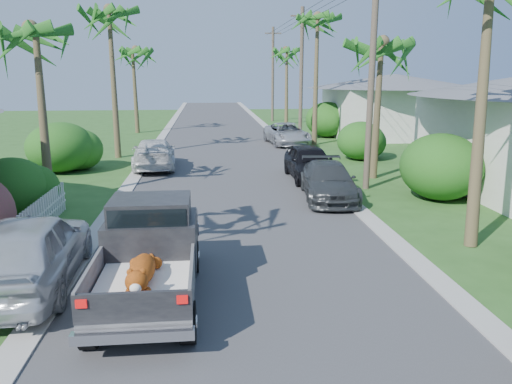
{
  "coord_description": "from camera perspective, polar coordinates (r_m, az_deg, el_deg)",
  "views": [
    {
      "loc": [
        -0.94,
        -6.69,
        4.69
      ],
      "look_at": [
        0.41,
        6.98,
        1.4
      ],
      "focal_mm": 35.0,
      "sensor_mm": 36.0,
      "label": 1
    }
  ],
  "objects": [
    {
      "name": "road",
      "position": [
        32.05,
        -3.89,
        5.03
      ],
      "size": [
        8.0,
        100.0,
        0.02
      ],
      "primitive_type": "cube",
      "color": "#38383A",
      "rests_on": "ground"
    },
    {
      "name": "curb_left",
      "position": [
        32.21,
        -11.59,
        4.87
      ],
      "size": [
        0.6,
        100.0,
        0.06
      ],
      "primitive_type": "cube",
      "color": "#A5A39E",
      "rests_on": "ground"
    },
    {
      "name": "curb_right",
      "position": [
        32.46,
        3.75,
        5.18
      ],
      "size": [
        0.6,
        100.0,
        0.06
      ],
      "primitive_type": "cube",
      "color": "#A5A39E",
      "rests_on": "ground"
    },
    {
      "name": "pickup_truck",
      "position": [
        11.04,
        -11.92,
        -6.3
      ],
      "size": [
        1.98,
        5.12,
        2.06
      ],
      "color": "black",
      "rests_on": "ground"
    },
    {
      "name": "parked_car_rm",
      "position": [
        19.1,
        8.26,
        1.19
      ],
      "size": [
        2.3,
        4.8,
        1.35
      ],
      "primitive_type": "imported",
      "rotation": [
        0.0,
        0.0,
        -0.09
      ],
      "color": "#343739",
      "rests_on": "ground"
    },
    {
      "name": "parked_car_rf",
      "position": [
        22.5,
        6.12,
        3.35
      ],
      "size": [
        1.87,
        4.54,
        1.54
      ],
      "primitive_type": "imported",
      "rotation": [
        0.0,
        0.0,
        0.01
      ],
      "color": "black",
      "rests_on": "ground"
    },
    {
      "name": "parked_car_rd",
      "position": [
        33.57,
        3.56,
        6.62
      ],
      "size": [
        2.82,
        5.31,
        1.42
      ],
      "primitive_type": "imported",
      "rotation": [
        0.0,
        0.0,
        0.09
      ],
      "color": "#B8BAC0",
      "rests_on": "ground"
    },
    {
      "name": "parked_car_ln",
      "position": [
        12.16,
        -24.5,
        -6.16
      ],
      "size": [
        2.26,
        5.13,
        1.72
      ],
      "primitive_type": "imported",
      "rotation": [
        0.0,
        0.0,
        3.19
      ],
      "color": "silver",
      "rests_on": "ground"
    },
    {
      "name": "parked_car_lf",
      "position": [
        25.56,
        -11.56,
        4.28
      ],
      "size": [
        2.41,
        5.18,
        1.46
      ],
      "primitive_type": "imported",
      "rotation": [
        0.0,
        0.0,
        3.21
      ],
      "color": "silver",
      "rests_on": "ground"
    },
    {
      "name": "palm_l_b",
      "position": [
        19.64,
        -24.02,
        16.61
      ],
      "size": [
        4.4,
        4.4,
        7.4
      ],
      "color": "brown",
      "rests_on": "ground"
    },
    {
      "name": "palm_l_c",
      "position": [
        29.31,
        -16.47,
        19.25
      ],
      "size": [
        4.4,
        4.4,
        9.2
      ],
      "color": "brown",
      "rests_on": "ground"
    },
    {
      "name": "palm_l_d",
      "position": [
        41.11,
        -13.9,
        15.52
      ],
      "size": [
        4.4,
        4.4,
        7.7
      ],
      "color": "brown",
      "rests_on": "ground"
    },
    {
      "name": "palm_r_b",
      "position": [
        23.0,
        14.1,
        16.22
      ],
      "size": [
        4.4,
        4.4,
        7.2
      ],
      "color": "brown",
      "rests_on": "ground"
    },
    {
      "name": "palm_r_c",
      "position": [
        33.64,
        7.06,
        19.2
      ],
      "size": [
        4.4,
        4.4,
        9.4
      ],
      "color": "brown",
      "rests_on": "ground"
    },
    {
      "name": "palm_r_d",
      "position": [
        47.33,
        3.57,
        15.91
      ],
      "size": [
        4.4,
        4.4,
        8.0
      ],
      "color": "brown",
      "rests_on": "ground"
    },
    {
      "name": "shrub_l_c",
      "position": [
        18.27,
        -26.19,
        0.42
      ],
      "size": [
        2.4,
        2.64,
        2.0
      ],
      "primitive_type": "ellipsoid",
      "color": "#1A4F16",
      "rests_on": "ground"
    },
    {
      "name": "shrub_l_d",
      "position": [
        25.92,
        -21.45,
        4.79
      ],
      "size": [
        3.2,
        3.52,
        2.4
      ],
      "primitive_type": "ellipsoid",
      "color": "#1A4F16",
      "rests_on": "ground"
    },
    {
      "name": "shrub_r_b",
      "position": [
        20.03,
        20.37,
        2.73
      ],
      "size": [
        3.0,
        3.3,
        2.5
      ],
      "primitive_type": "ellipsoid",
      "color": "#1A4F16",
      "rests_on": "ground"
    },
    {
      "name": "shrub_r_c",
      "position": [
        28.23,
        11.89,
        5.76
      ],
      "size": [
        2.6,
        2.86,
        2.1
      ],
      "primitive_type": "ellipsoid",
      "color": "#1A4F16",
      "rests_on": "ground"
    },
    {
      "name": "shrub_r_d",
      "position": [
        37.92,
        8.13,
        8.2
      ],
      "size": [
        3.2,
        3.52,
        2.6
      ],
      "primitive_type": "ellipsoid",
      "color": "#1A4F16",
      "rests_on": "ground"
    },
    {
      "name": "picket_fence",
      "position": [
        13.85,
        -26.88,
        -5.65
      ],
      "size": [
        0.1,
        11.0,
        1.0
      ],
      "primitive_type": "cube",
      "color": "white",
      "rests_on": "ground"
    },
    {
      "name": "house_right_far",
      "position": [
        39.33,
        15.36,
        9.24
      ],
      "size": [
        9.0,
        8.0,
        4.6
      ],
      "color": "silver",
      "rests_on": "ground"
    },
    {
      "name": "utility_pole_b",
      "position": [
        20.75,
        13.09,
        12.88
      ],
      "size": [
        1.6,
        0.26,
        9.0
      ],
      "color": "brown",
      "rests_on": "ground"
    },
    {
      "name": "utility_pole_c",
      "position": [
        35.3,
        5.2,
        13.26
      ],
      "size": [
        1.6,
        0.26,
        9.0
      ],
      "color": "brown",
      "rests_on": "ground"
    },
    {
      "name": "utility_pole_d",
      "position": [
        50.12,
        1.93,
        13.35
      ],
      "size": [
        1.6,
        0.26,
        9.0
      ],
      "color": "brown",
      "rests_on": "ground"
    }
  ]
}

